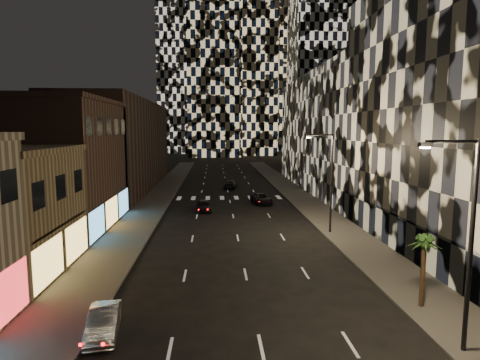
{
  "coord_description": "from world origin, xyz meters",
  "views": [
    {
      "loc": [
        -1.98,
        -5.48,
        9.53
      ],
      "look_at": [
        -0.22,
        22.39,
        6.0
      ],
      "focal_mm": 30.0,
      "sensor_mm": 36.0,
      "label": 1
    }
  ],
  "objects": [
    {
      "name": "sidewalk_right",
      "position": [
        10.0,
        50.0,
        0.07
      ],
      "size": [
        4.0,
        120.0,
        0.15
      ],
      "primitive_type": "cube",
      "color": "#47443F",
      "rests_on": "ground"
    },
    {
      "name": "tower_left_back",
      "position": [
        -12.0,
        165.0,
        60.0
      ],
      "size": [
        24.0,
        24.0,
        120.0
      ],
      "primitive_type": "cube",
      "color": "black",
      "rests_on": "ground"
    },
    {
      "name": "curb_left",
      "position": [
        -7.9,
        50.0,
        0.07
      ],
      "size": [
        0.2,
        120.0,
        0.15
      ],
      "primitive_type": "cube",
      "color": "#4C4C47",
      "rests_on": "ground"
    },
    {
      "name": "streetlight_near",
      "position": [
        8.35,
        10.0,
        5.35
      ],
      "size": [
        2.55,
        0.25,
        9.0
      ],
      "color": "black",
      "rests_on": "sidewalk_right"
    },
    {
      "name": "midrise_base",
      "position": [
        12.3,
        24.5,
        1.5
      ],
      "size": [
        0.6,
        25.0,
        3.0
      ],
      "primitive_type": "cube",
      "color": "#383838",
      "rests_on": "ground"
    },
    {
      "name": "retail_filler_left",
      "position": [
        -17.0,
        60.0,
        7.0
      ],
      "size": [
        10.0,
        40.0,
        14.0
      ],
      "primitive_type": "cube",
      "color": "#452F27",
      "rests_on": "ground"
    },
    {
      "name": "midrise_filler_right",
      "position": [
        20.0,
        57.0,
        9.0
      ],
      "size": [
        16.0,
        40.0,
        18.0
      ],
      "primitive_type": "cube",
      "color": "#232326",
      "rests_on": "ground"
    },
    {
      "name": "retail_brown",
      "position": [
        -17.0,
        33.5,
        6.0
      ],
      "size": [
        10.0,
        15.0,
        12.0
      ],
      "primitive_type": "cube",
      "color": "#452F27",
      "rests_on": "ground"
    },
    {
      "name": "sidewalk_left",
      "position": [
        -10.0,
        50.0,
        0.07
      ],
      "size": [
        4.0,
        120.0,
        0.15
      ],
      "primitive_type": "cube",
      "color": "#47443F",
      "rests_on": "ground"
    },
    {
      "name": "streetlight_far",
      "position": [
        8.35,
        30.0,
        5.35
      ],
      "size": [
        2.55,
        0.25,
        9.0
      ],
      "color": "black",
      "rests_on": "sidewalk_right"
    },
    {
      "name": "car_dark_midlane",
      "position": [
        -3.32,
        40.77,
        0.68
      ],
      "size": [
        2.08,
        4.13,
        1.35
      ],
      "primitive_type": "imported",
      "rotation": [
        0.0,
        0.0,
        0.13
      ],
      "color": "black",
      "rests_on": "ground"
    },
    {
      "name": "palm_tree",
      "position": [
        9.0,
        14.31,
        3.37
      ],
      "size": [
        1.99,
        1.97,
        3.9
      ],
      "color": "#47331E",
      "rests_on": "sidewalk_right"
    },
    {
      "name": "tower_right_mid",
      "position": [
        35.0,
        135.0,
        50.0
      ],
      "size": [
        20.0,
        20.0,
        100.0
      ],
      "primitive_type": "cube",
      "color": "black",
      "rests_on": "ground"
    },
    {
      "name": "tower_center_low",
      "position": [
        -2.0,
        140.0,
        47.5
      ],
      "size": [
        18.0,
        18.0,
        95.0
      ],
      "primitive_type": "cube",
      "color": "black",
      "rests_on": "ground"
    },
    {
      "name": "curb_right",
      "position": [
        7.9,
        50.0,
        0.07
      ],
      "size": [
        0.2,
        120.0,
        0.15
      ],
      "primitive_type": "cube",
      "color": "#4C4C47",
      "rests_on": "ground"
    },
    {
      "name": "car_dark_rightlane",
      "position": [
        4.0,
        45.22,
        0.65
      ],
      "size": [
        2.77,
        4.94,
        1.31
      ],
      "primitive_type": "imported",
      "rotation": [
        0.0,
        0.0,
        0.13
      ],
      "color": "black",
      "rests_on": "ground"
    },
    {
      "name": "car_silver_parked",
      "position": [
        -7.2,
        12.55,
        0.62
      ],
      "size": [
        1.82,
        3.91,
        1.24
      ],
      "primitive_type": "imported",
      "rotation": [
        0.0,
        0.0,
        0.14
      ],
      "color": "#A5A5AA",
      "rests_on": "ground"
    },
    {
      "name": "car_dark_oncoming",
      "position": [
        0.5,
        59.14,
        0.68
      ],
      "size": [
        2.49,
        4.9,
        1.36
      ],
      "primitive_type": "imported",
      "rotation": [
        0.0,
        0.0,
        3.01
      ],
      "color": "black",
      "rests_on": "ground"
    }
  ]
}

